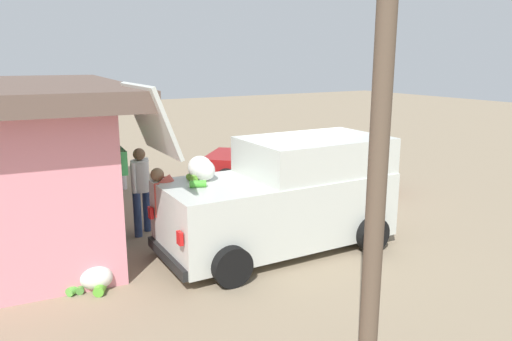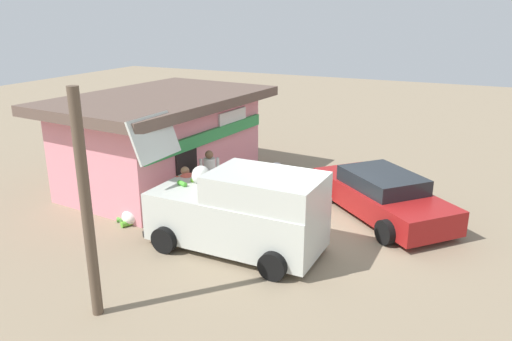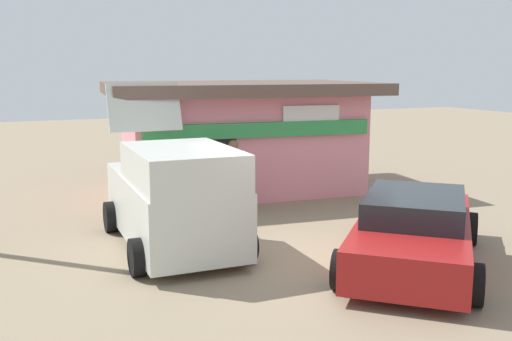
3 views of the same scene
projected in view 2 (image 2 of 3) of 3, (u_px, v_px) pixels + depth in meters
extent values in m
plane|color=gray|center=(319.00, 230.00, 12.75)|extent=(60.00, 60.00, 0.00)
cube|color=pink|center=(163.00, 145.00, 15.80)|extent=(6.29, 4.13, 2.63)
cube|color=green|center=(209.00, 136.00, 14.73)|extent=(5.67, 0.65, 0.36)
cube|color=black|center=(187.00, 172.00, 14.13)|extent=(0.90, 0.14, 2.00)
cube|color=white|center=(233.00, 120.00, 15.74)|extent=(1.50, 0.20, 0.60)
cube|color=brown|center=(160.00, 100.00, 15.35)|extent=(7.37, 5.21, 0.30)
cube|color=silver|center=(236.00, 219.00, 11.60)|extent=(1.83, 4.12, 1.16)
cube|color=silver|center=(266.00, 188.00, 11.00)|extent=(1.73, 2.57, 0.64)
cube|color=black|center=(318.00, 198.00, 10.49)|extent=(1.49, 0.11, 0.48)
cube|color=silver|center=(154.00, 137.00, 12.02)|extent=(1.59, 0.46, 1.04)
ellipsoid|color=silver|center=(201.00, 174.00, 12.31)|extent=(0.49, 0.41, 0.41)
ellipsoid|color=silver|center=(199.00, 176.00, 12.22)|extent=(0.44, 0.36, 0.36)
cylinder|color=#67AD30|center=(194.00, 179.00, 12.39)|extent=(0.24, 0.14, 0.11)
cylinder|color=green|center=(182.00, 184.00, 12.06)|extent=(0.20, 0.29, 0.11)
cube|color=black|center=(165.00, 222.00, 12.64)|extent=(1.67, 0.11, 0.16)
cube|color=red|center=(146.00, 211.00, 11.89)|extent=(0.14, 0.06, 0.20)
cube|color=red|center=(179.00, 193.00, 13.06)|extent=(0.14, 0.06, 0.20)
cylinder|color=black|center=(273.00, 266.00, 10.34)|extent=(0.23, 0.63, 0.63)
cylinder|color=black|center=(305.00, 231.00, 11.96)|extent=(0.23, 0.63, 0.63)
cylinder|color=black|center=(164.00, 240.00, 11.52)|extent=(0.23, 0.63, 0.63)
cylinder|color=black|center=(207.00, 212.00, 13.14)|extent=(0.23, 0.63, 0.63)
cube|color=maroon|center=(381.00, 198.00, 13.57)|extent=(4.35, 4.53, 0.65)
cube|color=#1E2328|center=(383.00, 180.00, 13.40)|extent=(2.61, 2.65, 0.42)
cylinder|color=black|center=(377.00, 183.00, 15.32)|extent=(0.58, 0.61, 0.62)
cylinder|color=black|center=(323.00, 191.00, 14.62)|extent=(0.58, 0.61, 0.62)
cylinder|color=black|center=(448.00, 220.00, 12.62)|extent=(0.58, 0.61, 0.62)
cylinder|color=black|center=(385.00, 232.00, 11.93)|extent=(0.58, 0.61, 0.62)
cylinder|color=navy|center=(204.00, 194.00, 14.10)|extent=(0.15, 0.15, 0.86)
cylinder|color=navy|center=(216.00, 193.00, 14.19)|extent=(0.15, 0.15, 0.86)
cylinder|color=silver|center=(210.00, 169.00, 13.92)|extent=(0.48, 0.48, 0.61)
sphere|color=brown|center=(209.00, 155.00, 13.79)|extent=(0.23, 0.23, 0.23)
cylinder|color=silver|center=(201.00, 169.00, 13.85)|extent=(0.09, 0.09, 0.58)
cylinder|color=silver|center=(218.00, 168.00, 13.98)|extent=(0.09, 0.09, 0.58)
cylinder|color=#726047|center=(186.00, 213.00, 12.74)|extent=(0.15, 0.15, 0.85)
cylinder|color=#726047|center=(198.00, 211.00, 12.88)|extent=(0.15, 0.15, 0.85)
cylinder|color=#CC4C3F|center=(189.00, 186.00, 12.76)|extent=(0.66, 0.71, 0.69)
sphere|color=#8C6647|center=(185.00, 171.00, 12.87)|extent=(0.23, 0.23, 0.23)
cylinder|color=#CC4C3F|center=(178.00, 187.00, 12.83)|extent=(0.09, 0.09, 0.57)
cylinder|color=#CC4C3F|center=(195.00, 184.00, 13.03)|extent=(0.09, 0.09, 0.57)
ellipsoid|color=silver|center=(130.00, 217.00, 13.13)|extent=(0.74, 0.71, 0.38)
cylinder|color=#5DAB39|center=(139.00, 220.00, 13.27)|extent=(0.25, 0.28, 0.12)
cylinder|color=#52923B|center=(125.00, 220.00, 13.26)|extent=(0.29, 0.19, 0.12)
cylinder|color=#5DB543|center=(122.00, 219.00, 13.28)|extent=(0.29, 0.31, 0.13)
cylinder|color=#5DB633|center=(127.00, 223.00, 12.98)|extent=(0.35, 0.27, 0.16)
cylinder|color=#6AA03F|center=(144.00, 220.00, 13.23)|extent=(0.25, 0.27, 0.11)
cylinder|color=silver|center=(276.00, 169.00, 17.03)|extent=(0.28, 0.28, 0.40)
cylinder|color=brown|center=(86.00, 208.00, 8.62)|extent=(0.20, 0.20, 4.26)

